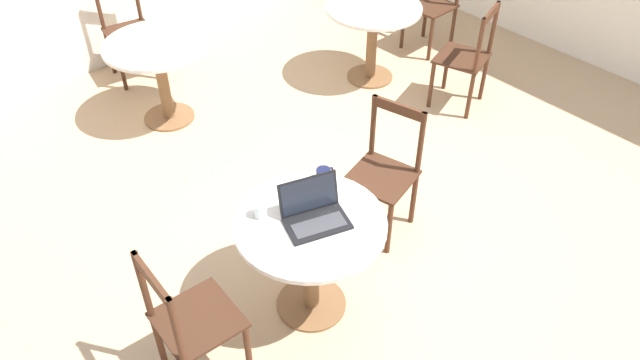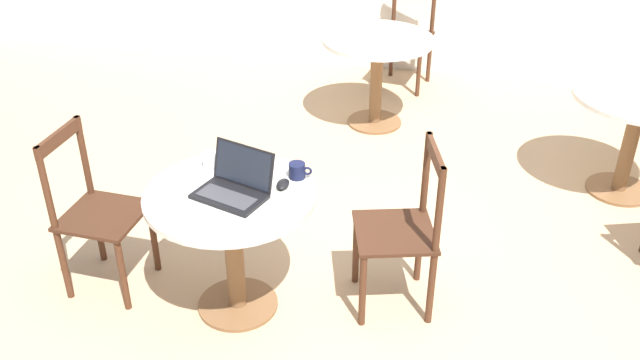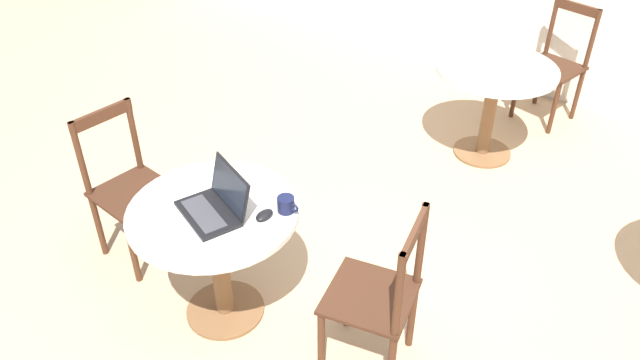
{
  "view_description": "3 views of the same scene",
  "coord_description": "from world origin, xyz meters",
  "px_view_note": "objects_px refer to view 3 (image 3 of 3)",
  "views": [
    {
      "loc": [
        -2.23,
        -2.03,
        3.03
      ],
      "look_at": [
        -0.3,
        0.12,
        0.55
      ],
      "focal_mm": 35.0,
      "sensor_mm": 36.0,
      "label": 1
    },
    {
      "loc": [
        0.32,
        -2.96,
        2.51
      ],
      "look_at": [
        -0.3,
        0.05,
        0.65
      ],
      "focal_mm": 40.0,
      "sensor_mm": 36.0,
      "label": 2
    },
    {
      "loc": [
        1.14,
        -1.77,
        2.55
      ],
      "look_at": [
        -0.45,
        0.31,
        0.67
      ],
      "focal_mm": 35.0,
      "sensor_mm": 36.0,
      "label": 3
    }
  ],
  "objects_px": {
    "chair_near_left": "(129,189)",
    "mug": "(286,204)",
    "laptop": "(215,205)",
    "chair_far_back": "(556,65)",
    "drinking_glass": "(219,170)",
    "mouse": "(264,215)",
    "chair_near_right": "(379,298)",
    "cafe_table_near": "(216,235)",
    "cafe_table_far": "(493,88)"
  },
  "relations": [
    {
      "from": "laptop",
      "to": "drinking_glass",
      "type": "bearing_deg",
      "value": 131.59
    },
    {
      "from": "mouse",
      "to": "chair_near_left",
      "type": "bearing_deg",
      "value": -177.08
    },
    {
      "from": "chair_far_back",
      "to": "drinking_glass",
      "type": "distance_m",
      "value": 3.0
    },
    {
      "from": "cafe_table_near",
      "to": "mouse",
      "type": "distance_m",
      "value": 0.31
    },
    {
      "from": "laptop",
      "to": "mug",
      "type": "bearing_deg",
      "value": 39.36
    },
    {
      "from": "cafe_table_near",
      "to": "laptop",
      "type": "distance_m",
      "value": 0.21
    },
    {
      "from": "cafe_table_far",
      "to": "drinking_glass",
      "type": "xyz_separation_m",
      "value": [
        -0.58,
        -2.07,
        0.2
      ]
    },
    {
      "from": "chair_near_right",
      "to": "cafe_table_far",
      "type": "bearing_deg",
      "value": 101.2
    },
    {
      "from": "laptop",
      "to": "mouse",
      "type": "distance_m",
      "value": 0.24
    },
    {
      "from": "chair_near_left",
      "to": "mug",
      "type": "relative_size",
      "value": 7.71
    },
    {
      "from": "chair_near_left",
      "to": "laptop",
      "type": "distance_m",
      "value": 0.84
    },
    {
      "from": "chair_near_left",
      "to": "chair_near_right",
      "type": "bearing_deg",
      "value": 5.72
    },
    {
      "from": "cafe_table_far",
      "to": "chair_near_right",
      "type": "bearing_deg",
      "value": -78.8
    },
    {
      "from": "mouse",
      "to": "drinking_glass",
      "type": "distance_m",
      "value": 0.42
    },
    {
      "from": "laptop",
      "to": "mug",
      "type": "distance_m",
      "value": 0.34
    },
    {
      "from": "chair_near_left",
      "to": "mouse",
      "type": "distance_m",
      "value": 1.03
    },
    {
      "from": "chair_near_left",
      "to": "cafe_table_far",
      "type": "bearing_deg",
      "value": 62.21
    },
    {
      "from": "chair_far_back",
      "to": "drinking_glass",
      "type": "xyz_separation_m",
      "value": [
        -0.74,
        -2.89,
        0.29
      ]
    },
    {
      "from": "chair_near_left",
      "to": "chair_far_back",
      "type": "xyz_separation_m",
      "value": [
        1.33,
        3.05,
        0.0
      ]
    },
    {
      "from": "chair_near_right",
      "to": "mug",
      "type": "xyz_separation_m",
      "value": [
        -0.54,
        -0.01,
        0.29
      ]
    },
    {
      "from": "cafe_table_far",
      "to": "mug",
      "type": "bearing_deg",
      "value": -93.51
    },
    {
      "from": "laptop",
      "to": "drinking_glass",
      "type": "height_order",
      "value": "laptop"
    },
    {
      "from": "mug",
      "to": "chair_far_back",
      "type": "bearing_deg",
      "value": 84.41
    },
    {
      "from": "cafe_table_far",
      "to": "chair_far_back",
      "type": "xyz_separation_m",
      "value": [
        0.16,
        0.83,
        -0.09
      ]
    },
    {
      "from": "cafe_table_far",
      "to": "mouse",
      "type": "distance_m",
      "value": 2.19
    },
    {
      "from": "cafe_table_far",
      "to": "mug",
      "type": "relative_size",
      "value": 7.04
    },
    {
      "from": "cafe_table_far",
      "to": "laptop",
      "type": "relative_size",
      "value": 2.08
    },
    {
      "from": "chair_near_left",
      "to": "chair_far_back",
      "type": "distance_m",
      "value": 3.33
    },
    {
      "from": "chair_near_left",
      "to": "drinking_glass",
      "type": "relative_size",
      "value": 10.55
    },
    {
      "from": "chair_near_left",
      "to": "laptop",
      "type": "xyz_separation_m",
      "value": [
        0.79,
        -0.06,
        0.3
      ]
    },
    {
      "from": "chair_near_right",
      "to": "chair_far_back",
      "type": "distance_m",
      "value": 2.91
    },
    {
      "from": "chair_near_right",
      "to": "mug",
      "type": "height_order",
      "value": "chair_near_right"
    },
    {
      "from": "cafe_table_near",
      "to": "chair_far_back",
      "type": "bearing_deg",
      "value": 79.62
    },
    {
      "from": "chair_near_left",
      "to": "laptop",
      "type": "height_order",
      "value": "laptop"
    },
    {
      "from": "cafe_table_near",
      "to": "mouse",
      "type": "bearing_deg",
      "value": 23.97
    },
    {
      "from": "chair_near_right",
      "to": "chair_near_left",
      "type": "relative_size",
      "value": 1.0
    },
    {
      "from": "chair_near_left",
      "to": "mug",
      "type": "height_order",
      "value": "chair_near_left"
    },
    {
      "from": "drinking_glass",
      "to": "laptop",
      "type": "bearing_deg",
      "value": -48.41
    },
    {
      "from": "mug",
      "to": "drinking_glass",
      "type": "bearing_deg",
      "value": 179.26
    },
    {
      "from": "mouse",
      "to": "chair_far_back",
      "type": "bearing_deg",
      "value": 83.67
    },
    {
      "from": "chair_near_right",
      "to": "laptop",
      "type": "height_order",
      "value": "laptop"
    },
    {
      "from": "chair_near_right",
      "to": "mug",
      "type": "distance_m",
      "value": 0.61
    },
    {
      "from": "mouse",
      "to": "chair_near_right",
      "type": "bearing_deg",
      "value": 10.42
    },
    {
      "from": "mug",
      "to": "drinking_glass",
      "type": "height_order",
      "value": "drinking_glass"
    },
    {
      "from": "mug",
      "to": "chair_near_left",
      "type": "bearing_deg",
      "value": -171.69
    },
    {
      "from": "chair_near_right",
      "to": "drinking_glass",
      "type": "height_order",
      "value": "chair_near_right"
    },
    {
      "from": "chair_far_back",
      "to": "laptop",
      "type": "distance_m",
      "value": 3.17
    },
    {
      "from": "cafe_table_near",
      "to": "mug",
      "type": "relative_size",
      "value": 7.04
    },
    {
      "from": "chair_far_back",
      "to": "drinking_glass",
      "type": "bearing_deg",
      "value": -104.28
    },
    {
      "from": "chair_near_left",
      "to": "chair_far_back",
      "type": "bearing_deg",
      "value": 66.45
    }
  ]
}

